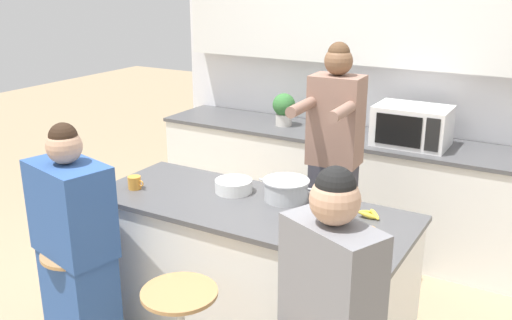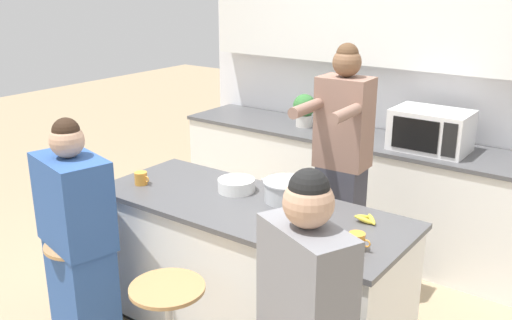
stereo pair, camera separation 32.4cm
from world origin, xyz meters
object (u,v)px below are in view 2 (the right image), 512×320
(kitchen_island, at_px, (249,273))
(coffee_cup_far, at_px, (141,178))
(bar_stool_leftmost, at_px, (83,289))
(potted_plant, at_px, (304,109))
(person_cooking, at_px, (341,179))
(banana_bunch, at_px, (366,219))
(microwave, at_px, (431,130))
(person_wrapped_blanket, at_px, (78,245))
(coffee_cup_near, at_px, (357,241))
(cooking_pot, at_px, (286,191))
(fruit_bowl, at_px, (236,185))

(kitchen_island, relative_size, coffee_cup_far, 16.83)
(bar_stool_leftmost, height_order, potted_plant, potted_plant)
(person_cooking, xyz_separation_m, coffee_cup_far, (-0.96, -0.84, 0.05))
(bar_stool_leftmost, relative_size, coffee_cup_far, 6.06)
(banana_bunch, distance_m, microwave, 1.43)
(person_wrapped_blanket, bearing_deg, coffee_cup_near, 31.57)
(cooking_pot, xyz_separation_m, fruit_bowl, (-0.33, -0.05, -0.02))
(fruit_bowl, relative_size, potted_plant, 0.81)
(coffee_cup_near, bearing_deg, microwave, 99.10)
(kitchen_island, xyz_separation_m, coffee_cup_far, (-0.74, -0.13, 0.48))
(person_wrapped_blanket, bearing_deg, bar_stool_leftmost, 166.69)
(kitchen_island, distance_m, potted_plant, 1.84)
(kitchen_island, relative_size, bar_stool_leftmost, 2.78)
(person_cooking, xyz_separation_m, banana_bunch, (0.44, -0.53, 0.03))
(kitchen_island, bearing_deg, banana_bunch, 15.02)
(coffee_cup_far, xyz_separation_m, microwave, (1.22, 1.71, 0.13))
(coffee_cup_near, distance_m, potted_plant, 2.24)
(fruit_bowl, distance_m, banana_bunch, 0.84)
(bar_stool_leftmost, relative_size, potted_plant, 2.45)
(kitchen_island, distance_m, fruit_bowl, 0.53)
(person_cooking, bearing_deg, kitchen_island, -109.75)
(kitchen_island, height_order, bar_stool_leftmost, kitchen_island)
(cooking_pot, height_order, banana_bunch, cooking_pot)
(bar_stool_leftmost, relative_size, person_cooking, 0.39)
(potted_plant, bearing_deg, kitchen_island, -68.88)
(cooking_pot, xyz_separation_m, potted_plant, (-0.77, 1.44, 0.11))
(person_cooking, bearing_deg, banana_bunch, -53.30)
(kitchen_island, bearing_deg, potted_plant, 111.12)
(kitchen_island, distance_m, coffee_cup_far, 0.89)
(coffee_cup_far, height_order, potted_plant, potted_plant)
(coffee_cup_near, distance_m, banana_bunch, 0.33)
(person_cooking, xyz_separation_m, fruit_bowl, (-0.41, -0.58, 0.05))
(fruit_bowl, xyz_separation_m, potted_plant, (-0.44, 1.49, 0.14))
(fruit_bowl, relative_size, coffee_cup_far, 2.01)
(bar_stool_leftmost, xyz_separation_m, cooking_pot, (0.90, 0.81, 0.58))
(banana_bunch, bearing_deg, bar_stool_leftmost, -150.24)
(fruit_bowl, bearing_deg, microwave, 65.32)
(cooking_pot, xyz_separation_m, coffee_cup_far, (-0.88, -0.31, -0.02))
(person_cooking, height_order, potted_plant, person_cooking)
(coffee_cup_far, bearing_deg, cooking_pot, 19.44)
(microwave, bearing_deg, coffee_cup_far, -125.46)
(bar_stool_leftmost, relative_size, microwave, 1.25)
(person_wrapped_blanket, relative_size, microwave, 2.61)
(coffee_cup_far, distance_m, banana_bunch, 1.43)
(kitchen_island, height_order, coffee_cup_far, coffee_cup_far)
(cooking_pot, relative_size, coffee_cup_near, 3.19)
(person_wrapped_blanket, bearing_deg, cooking_pot, 55.80)
(microwave, bearing_deg, bar_stool_leftmost, -119.16)
(bar_stool_leftmost, relative_size, banana_bunch, 4.87)
(kitchen_island, xyz_separation_m, banana_bunch, (0.65, 0.18, 0.46))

